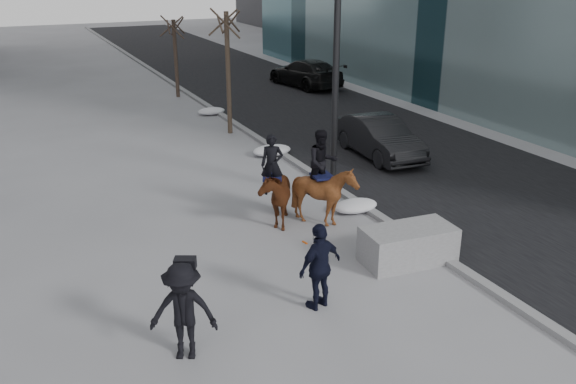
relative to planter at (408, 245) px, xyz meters
name	(u,v)px	position (x,y,z in m)	size (l,w,h in m)	color
ground	(312,275)	(-2.23, 0.34, -0.41)	(120.00, 120.00, 0.00)	gray
road	(353,130)	(4.77, 10.34, -0.40)	(8.00, 90.00, 0.01)	black
curb	(260,140)	(0.77, 10.34, -0.35)	(0.25, 90.00, 0.12)	gray
planter	(408,245)	(0.00, 0.00, 0.00)	(2.04, 1.02, 0.82)	#949497
car_near	(379,137)	(3.74, 6.92, 0.28)	(1.45, 4.15, 1.37)	black
car_far	(305,73)	(7.07, 19.12, 0.31)	(2.02, 4.97, 1.44)	black
tree_near	(228,67)	(0.17, 11.96, 2.14)	(1.20, 1.20, 5.10)	#372B20
tree_far	(176,55)	(0.17, 19.44, 1.65)	(1.20, 1.20, 4.11)	#372820
mounted_left	(274,191)	(-1.77, 3.32, 0.44)	(1.47, 1.94, 2.29)	#522910
mounted_right	(324,188)	(-0.70, 2.66, 0.57)	(1.44, 1.58, 2.45)	#49270E
feeder	(320,266)	(-2.67, -0.84, 0.47)	(1.11, 1.00, 1.75)	black
camera_crew	(183,311)	(-5.48, -1.29, 0.48)	(1.30, 1.08, 1.75)	black
lamppost	(336,16)	(0.37, 4.18, 4.59)	(0.25, 1.21, 9.09)	black
snow_piles	(271,150)	(0.47, 8.70, -0.25)	(1.37, 12.95, 0.35)	silver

